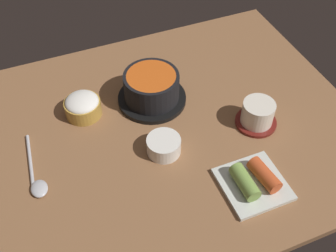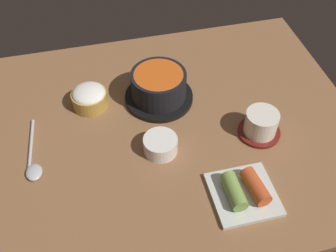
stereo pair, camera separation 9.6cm
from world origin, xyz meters
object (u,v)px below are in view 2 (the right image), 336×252
tea_cup_with_saucer (261,124)px  spoon (33,163)px  kimchi_plate (244,192)px  rice_bowl (89,97)px  stone_pot (159,87)px  banchan_cup_center (160,145)px

tea_cup_with_saucer → spoon: tea_cup_with_saucer is taller
tea_cup_with_saucer → kimchi_plate: (-10.01, -15.87, -1.60)cm
rice_bowl → spoon: (-14.81, -16.17, -2.26)cm
tea_cup_with_saucer → spoon: (-53.36, 3.09, -2.58)cm
stone_pot → rice_bowl: bearing=173.8°
kimchi_plate → spoon: size_ratio=0.73×
banchan_cup_center → spoon: size_ratio=0.43×
kimchi_plate → stone_pot: bearing=108.2°
banchan_cup_center → kimchi_plate: size_ratio=0.58×
stone_pot → kimchi_plate: (10.89, -33.21, -2.53)cm
rice_bowl → banchan_cup_center: rice_bowl is taller
banchan_cup_center → tea_cup_with_saucer: bearing=-0.9°
tea_cup_with_saucer → kimchi_plate: size_ratio=0.75×
rice_bowl → kimchi_plate: rice_bowl is taller
tea_cup_with_saucer → spoon: 53.51cm
banchan_cup_center → spoon: (-28.98, 2.72, -1.51)cm
stone_pot → banchan_cup_center: stone_pot is taller
stone_pot → spoon: 35.63cm
banchan_cup_center → spoon: bearing=174.6°
stone_pot → kimchi_plate: bearing=-71.8°
spoon → rice_bowl: bearing=47.5°
rice_bowl → tea_cup_with_saucer: tea_cup_with_saucer is taller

